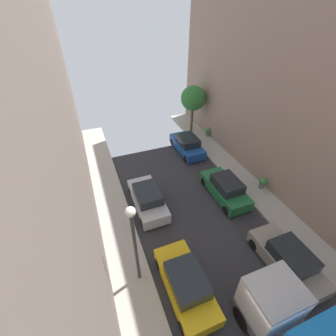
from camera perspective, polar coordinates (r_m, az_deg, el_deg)
The scene contains 10 objects.
ground at distance 12.95m, azimuth 24.45°, elevation -33.54°, with size 32.00×32.00×0.00m, color #2D2D33.
parked_car_left_2 at distance 12.22m, azimuth 4.39°, elevation -26.46°, with size 1.78×4.20×1.57m.
parked_car_left_3 at distance 15.63m, azimuth -5.02°, elevation -7.55°, with size 1.78×4.20×1.57m.
parked_car_right_1 at distance 14.19m, azimuth 27.41°, elevation -19.44°, with size 1.78×4.20×1.57m.
parked_car_right_2 at distance 16.82m, azimuth 13.92°, elevation -4.89°, with size 1.78×4.20×1.57m.
parked_car_right_3 at distance 21.18m, azimuth 4.73°, elevation 5.72°, with size 1.78×4.20×1.57m.
street_tree_1 at distance 23.50m, azimuth 6.20°, elevation 16.64°, with size 2.39×2.39×4.66m.
potted_plant_0 at distance 18.28m, azimuth 22.22°, elevation -3.28°, with size 0.53×0.53×0.88m.
potted_plant_1 at distance 23.86m, azimuth 9.75°, elevation 8.74°, with size 0.51×0.51×0.81m.
lamp_post at distance 10.28m, azimuth -8.44°, elevation -16.09°, with size 0.44×0.44×5.00m.
Camera 1 is at (-5.46, -1.72, 11.62)m, focal length 24.77 mm.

